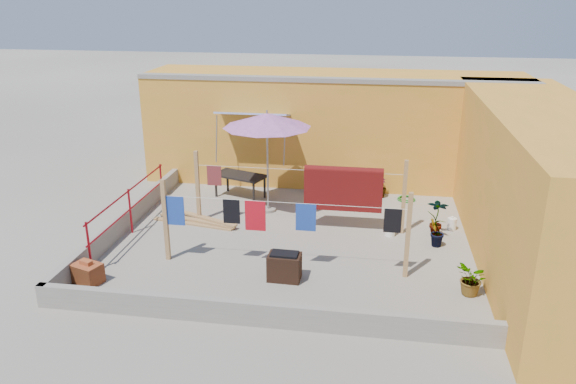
% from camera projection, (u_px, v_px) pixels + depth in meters
% --- Properties ---
extents(ground, '(80.00, 80.00, 0.00)m').
position_uv_depth(ground, '(293.00, 240.00, 13.01)').
color(ground, '#9E998E').
rests_on(ground, ground).
extents(wall_back, '(11.00, 3.27, 3.21)m').
position_uv_depth(wall_back, '(333.00, 127.00, 16.76)').
color(wall_back, orange).
rests_on(wall_back, ground).
extents(wall_right, '(2.40, 9.00, 3.20)m').
position_uv_depth(wall_right, '(539.00, 186.00, 11.70)').
color(wall_right, orange).
rests_on(wall_right, ground).
extents(parapet_front, '(8.30, 0.16, 0.44)m').
position_uv_depth(parapet_front, '(262.00, 314.00, 9.61)').
color(parapet_front, gray).
rests_on(parapet_front, ground).
extents(parapet_left, '(0.16, 7.30, 0.44)m').
position_uv_depth(parapet_left, '(126.00, 220.00, 13.54)').
color(parapet_left, gray).
rests_on(parapet_left, ground).
extents(red_railing, '(0.05, 4.20, 1.10)m').
position_uv_depth(red_railing, '(130.00, 204.00, 13.15)').
color(red_railing, maroon).
rests_on(red_railing, ground).
extents(clothesline_rig, '(5.09, 2.35, 1.80)m').
position_uv_depth(clothesline_rig, '(333.00, 193.00, 13.07)').
color(clothesline_rig, tan).
rests_on(clothesline_rig, ground).
extents(patio_umbrella, '(2.28, 2.28, 2.67)m').
position_uv_depth(patio_umbrella, '(267.00, 121.00, 13.91)').
color(patio_umbrella, gray).
rests_on(patio_umbrella, ground).
extents(outdoor_table, '(1.58, 1.15, 0.67)m').
position_uv_depth(outdoor_table, '(240.00, 177.00, 15.49)').
color(outdoor_table, black).
rests_on(outdoor_table, ground).
extents(brick_stack, '(0.65, 0.56, 0.48)m').
position_uv_depth(brick_stack, '(87.00, 273.00, 11.04)').
color(brick_stack, '#984823').
rests_on(brick_stack, ground).
extents(lumber_pile, '(2.23, 0.99, 0.14)m').
position_uv_depth(lumber_pile, '(197.00, 220.00, 13.92)').
color(lumber_pile, tan).
rests_on(lumber_pile, ground).
extents(brazier, '(0.66, 0.45, 0.58)m').
position_uv_depth(brazier, '(284.00, 266.00, 11.14)').
color(brazier, black).
rests_on(brazier, ground).
extents(white_basin, '(0.52, 0.52, 0.09)m').
position_uv_depth(white_basin, '(285.00, 267.00, 11.62)').
color(white_basin, white).
rests_on(white_basin, ground).
extents(water_jug_a, '(0.21, 0.21, 0.34)m').
position_uv_depth(water_jug_a, '(452.00, 224.00, 13.51)').
color(water_jug_a, white).
rests_on(water_jug_a, ground).
extents(water_jug_b, '(0.24, 0.24, 0.37)m').
position_uv_depth(water_jug_b, '(390.00, 229.00, 13.18)').
color(water_jug_b, white).
rests_on(water_jug_b, ground).
extents(green_hose, '(0.50, 0.50, 0.07)m').
position_uv_depth(green_hose, '(406.00, 199.00, 15.46)').
color(green_hose, '#1A7419').
rests_on(green_hose, ground).
extents(plant_back_a, '(0.91, 0.83, 0.86)m').
position_uv_depth(plant_back_a, '(331.00, 180.00, 15.75)').
color(plant_back_a, '#225317').
rests_on(plant_back_a, ground).
extents(plant_back_b, '(0.47, 0.47, 0.64)m').
position_uv_depth(plant_back_b, '(380.00, 186.00, 15.59)').
color(plant_back_b, '#225317').
rests_on(plant_back_b, ground).
extents(plant_right_a, '(0.56, 0.44, 0.93)m').
position_uv_depth(plant_right_a, '(437.00, 217.00, 13.11)').
color(plant_right_a, '#225317').
rests_on(plant_right_a, ground).
extents(plant_right_b, '(0.48, 0.48, 0.69)m').
position_uv_depth(plant_right_b, '(436.00, 233.00, 12.55)').
color(plant_right_b, '#225317').
rests_on(plant_right_b, ground).
extents(plant_right_c, '(0.62, 0.69, 0.67)m').
position_uv_depth(plant_right_c, '(472.00, 280.00, 10.52)').
color(plant_right_c, '#225317').
rests_on(plant_right_c, ground).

